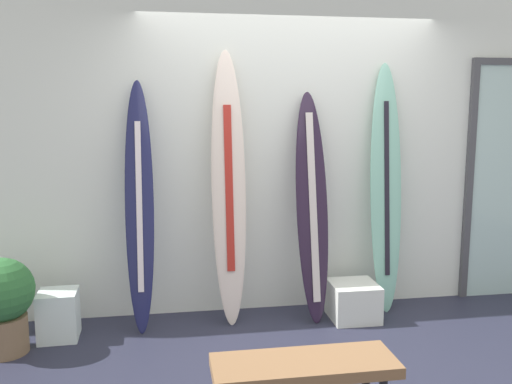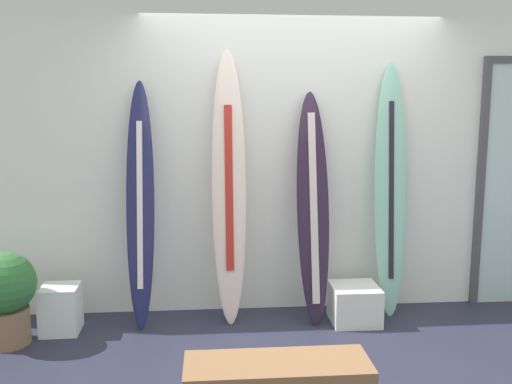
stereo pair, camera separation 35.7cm
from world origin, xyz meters
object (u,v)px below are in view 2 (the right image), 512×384
at_px(display_block_left, 354,304).
at_px(display_block_center, 61,309).
at_px(surfboard_navy, 140,206).
at_px(surfboard_charcoal, 313,209).
at_px(bench, 277,373).
at_px(surfboard_ivory, 229,189).
at_px(potted_plant, 5,293).
at_px(surfboard_seafoam, 390,190).

height_order(display_block_left, display_block_center, display_block_center).
distance_m(surfboard_navy, display_block_center, 1.01).
xyz_separation_m(surfboard_charcoal, display_block_left, (0.34, -0.12, -0.78)).
distance_m(surfboard_charcoal, bench, 1.87).
bearing_deg(bench, display_block_center, 133.49).
distance_m(surfboard_ivory, surfboard_charcoal, 0.71).
height_order(surfboard_navy, potted_plant, surfboard_navy).
bearing_deg(potted_plant, display_block_center, 30.37).
relative_size(surfboard_charcoal, display_block_left, 4.85).
xyz_separation_m(surfboard_charcoal, potted_plant, (-2.36, -0.32, -0.54)).
xyz_separation_m(display_block_left, display_block_center, (-2.36, -0.01, 0.03)).
xyz_separation_m(surfboard_navy, surfboard_charcoal, (1.39, -0.01, -0.04)).
bearing_deg(potted_plant, surfboard_navy, 19.16).
distance_m(surfboard_navy, display_block_left, 1.92).
relative_size(display_block_left, bench, 0.40).
height_order(surfboard_seafoam, display_block_center, surfboard_seafoam).
relative_size(surfboard_navy, display_block_center, 5.30).
xyz_separation_m(surfboard_charcoal, bench, (-0.50, -1.73, -0.53)).
distance_m(surfboard_charcoal, display_block_left, 0.86).
height_order(potted_plant, bench, potted_plant).
xyz_separation_m(display_block_center, bench, (1.52, -1.60, 0.22)).
bearing_deg(surfboard_seafoam, surfboard_ivory, -178.15).
height_order(surfboard_ivory, potted_plant, surfboard_ivory).
height_order(surfboard_charcoal, surfboard_seafoam, surfboard_seafoam).
height_order(display_block_center, potted_plant, potted_plant).
relative_size(display_block_left, potted_plant, 0.55).
relative_size(surfboard_navy, surfboard_seafoam, 0.93).
relative_size(surfboard_ivory, potted_plant, 3.15).
relative_size(display_block_center, bench, 0.39).
height_order(surfboard_charcoal, display_block_left, surfboard_charcoal).
xyz_separation_m(surfboard_charcoal, surfboard_seafoam, (0.67, 0.09, 0.13)).
distance_m(surfboard_navy, surfboard_seafoam, 2.07).
height_order(surfboard_seafoam, display_block_left, surfboard_seafoam).
bearing_deg(surfboard_ivory, potted_plant, -167.55).
relative_size(surfboard_navy, bench, 2.05).
xyz_separation_m(surfboard_seafoam, display_block_center, (-2.69, -0.21, -0.88)).
height_order(surfboard_charcoal, display_block_center, surfboard_charcoal).
bearing_deg(surfboard_navy, surfboard_charcoal, -0.46).
bearing_deg(surfboard_navy, surfboard_seafoam, 2.16).
relative_size(surfboard_ivory, bench, 2.30).
height_order(surfboard_ivory, display_block_center, surfboard_ivory).
bearing_deg(bench, surfboard_seafoam, 57.09).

